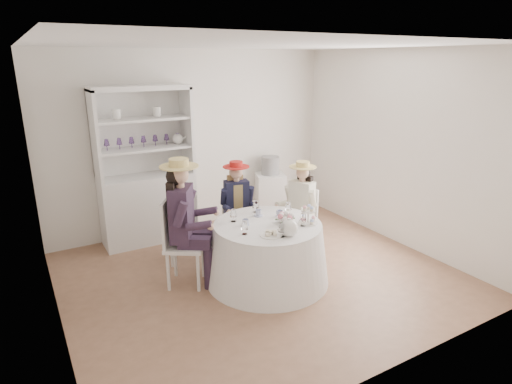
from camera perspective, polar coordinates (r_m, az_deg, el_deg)
ground at (r=5.38m, az=0.54°, el=-11.01°), size 4.50×4.50×0.00m
ceiling at (r=4.74m, az=0.64°, el=19.08°), size 4.50×4.50×0.00m
wall_back at (r=6.65m, az=-8.31°, el=6.71°), size 4.50×0.00×4.50m
wall_front at (r=3.41m, az=18.08°, el=-4.30°), size 4.50×0.00×4.50m
wall_left at (r=4.25m, az=-26.49°, el=-1.04°), size 0.00×4.50×4.50m
wall_right at (r=6.31m, az=18.51°, el=5.43°), size 0.00×4.50×4.50m
tea_table at (r=5.12m, az=1.53°, el=-8.04°), size 1.46×1.46×0.73m
hutch at (r=6.30m, az=-14.32°, el=0.53°), size 1.42×0.77×2.22m
side_table at (r=7.22m, az=1.88°, el=-0.37°), size 0.60×0.60×0.72m
hatbox at (r=7.08m, az=1.92°, el=3.57°), size 0.37×0.37×0.30m
guest_left at (r=4.92m, az=-9.59°, el=-3.14°), size 0.65×0.61×1.52m
guest_mid at (r=5.81m, az=-2.56°, el=-1.19°), size 0.47×0.50×1.26m
guest_right at (r=5.80m, az=5.98°, el=-1.29°), size 0.52×0.48×1.27m
spare_chair at (r=5.55m, az=-9.76°, el=-4.49°), size 0.49×0.49×0.96m
teacup_a at (r=4.93m, az=-1.40°, el=-4.09°), size 0.10×0.10×0.06m
teacup_b at (r=5.20m, az=0.31°, el=-2.84°), size 0.09×0.09×0.07m
teacup_c at (r=5.19m, az=3.17°, el=-2.93°), size 0.10×0.10×0.07m
flower_bowl at (r=5.01m, az=3.86°, el=-3.82°), size 0.24×0.24×0.05m
flower_arrangement at (r=4.96m, az=3.99°, el=-3.33°), size 0.17×0.17×0.06m
table_teapot at (r=4.64m, az=4.44°, el=-4.77°), size 0.27×0.19×0.20m
sandwich_plate at (r=4.65m, az=2.00°, el=-5.66°), size 0.24×0.24×0.05m
cupcake_stand at (r=5.01m, az=6.97°, el=-3.29°), size 0.23×0.23×0.21m
stemware_set at (r=4.95m, az=1.57°, el=-3.43°), size 0.85×0.88×0.15m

